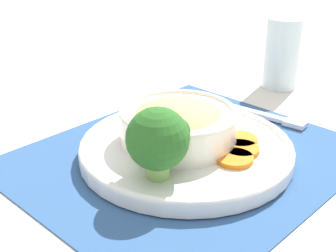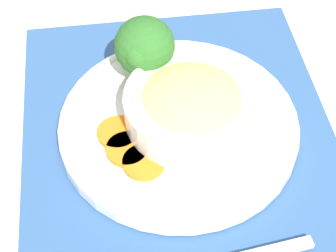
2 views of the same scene
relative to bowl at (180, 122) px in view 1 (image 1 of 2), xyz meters
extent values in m
plane|color=beige|center=(0.00, 0.01, -0.05)|extent=(4.00, 4.00, 0.00)
cube|color=#2D5184|center=(0.00, 0.01, -0.04)|extent=(0.43, 0.38, 0.00)
cylinder|color=white|center=(0.00, 0.01, -0.03)|extent=(0.28, 0.28, 0.02)
torus|color=white|center=(0.00, 0.01, -0.03)|extent=(0.28, 0.28, 0.01)
cylinder|color=silver|center=(0.00, 0.00, -0.01)|extent=(0.15, 0.15, 0.04)
torus|color=silver|center=(0.00, 0.00, 0.01)|extent=(0.15, 0.15, 0.01)
ellipsoid|color=#EAC66B|center=(0.00, 0.00, 0.00)|extent=(0.12, 0.12, 0.05)
cylinder|color=#84AD5B|center=(0.08, 0.05, -0.02)|extent=(0.03, 0.03, 0.02)
sphere|color=#286023|center=(0.08, 0.05, 0.02)|extent=(0.07, 0.07, 0.07)
sphere|color=#286023|center=(0.06, 0.05, 0.03)|extent=(0.03, 0.03, 0.03)
sphere|color=#286023|center=(0.10, 0.04, 0.02)|extent=(0.03, 0.03, 0.03)
cylinder|color=orange|center=(-0.01, 0.08, -0.02)|extent=(0.05, 0.05, 0.01)
cylinder|color=orange|center=(-0.03, 0.08, -0.02)|extent=(0.05, 0.05, 0.01)
cylinder|color=orange|center=(-0.05, 0.06, -0.02)|extent=(0.05, 0.05, 0.01)
cylinder|color=silver|center=(-0.31, -0.05, 0.02)|extent=(0.06, 0.06, 0.13)
cylinder|color=silver|center=(-0.31, -0.05, -0.01)|extent=(0.05, 0.05, 0.08)
cube|color=silver|center=(-0.17, -0.01, -0.04)|extent=(0.04, 0.18, 0.01)
cube|color=silver|center=(-0.18, 0.06, -0.04)|extent=(0.02, 0.04, 0.01)
camera|label=1|loc=(0.39, 0.38, 0.25)|focal=50.00mm
camera|label=2|loc=(-0.41, 0.07, 0.46)|focal=60.00mm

